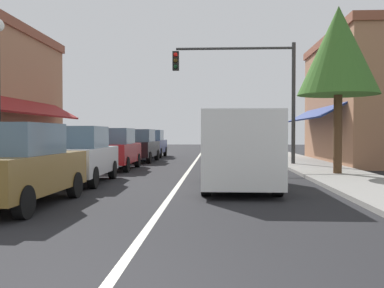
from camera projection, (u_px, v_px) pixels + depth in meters
The scene contains 13 objects.
ground_plane at pixel (193, 165), 21.81m from camera, with size 80.00×80.00×0.00m, color black.
sidewalk_left at pixel (82, 163), 22.09m from camera, with size 2.60×56.00×0.12m, color gray.
sidewalk_right at pixel (306, 164), 21.52m from camera, with size 2.60×56.00×0.12m, color gray.
lane_center_stripe at pixel (193, 165), 21.81m from camera, with size 0.14×52.00×0.01m, color silver.
storefront_right_block at pixel (379, 100), 23.22m from camera, with size 7.02×10.20×6.58m.
parked_car_nearest_left at pixel (16, 165), 9.41m from camera, with size 1.87×4.14×1.77m.
parked_car_second_left at pixel (78, 155), 13.87m from camera, with size 1.88×4.15×1.77m.
parked_car_third_left at pixel (114, 149), 19.09m from camera, with size 1.81×4.12×1.77m.
parked_car_far_left at pixel (139, 146), 24.22m from camera, with size 1.85×4.13×1.77m.
parked_car_distant_left at pixel (151, 144), 29.17m from camera, with size 1.79×4.10×1.77m.
van_in_lane at pixel (238, 148), 12.60m from camera, with size 2.01×5.18×2.12m.
traffic_signal_mast_arm at pixel (251, 81), 21.13m from camera, with size 5.82×0.50×5.84m.
tree_right_near at pixel (338, 51), 15.89m from camera, with size 2.88×2.88×6.10m.
Camera 1 is at (1.10, -3.75, 1.56)m, focal length 41.75 mm.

